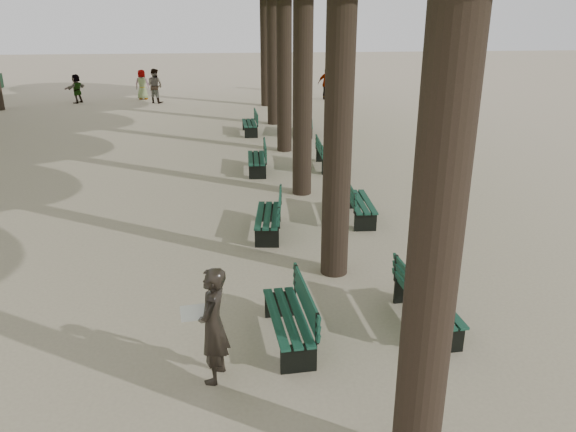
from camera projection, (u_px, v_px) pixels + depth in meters
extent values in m
plane|color=tan|center=(268.00, 369.00, 8.03)|extent=(120.00, 120.00, 0.00)
cylinder|color=#33261C|center=(446.00, 139.00, 5.00)|extent=(0.52, 0.52, 7.50)
cylinder|color=#33261C|center=(340.00, 76.00, 9.66)|extent=(0.52, 0.52, 7.50)
cylinder|color=#33261C|center=(303.00, 53.00, 14.32)|extent=(0.52, 0.52, 7.50)
cylinder|color=#33261C|center=(284.00, 42.00, 18.98)|extent=(0.52, 0.52, 7.50)
cylinder|color=#33261C|center=(273.00, 35.00, 23.64)|extent=(0.52, 0.52, 7.50)
cylinder|color=#33261C|center=(265.00, 31.00, 28.31)|extent=(0.52, 0.52, 7.50)
cube|color=black|center=(287.00, 329.00, 8.59)|extent=(0.65, 1.83, 0.45)
cube|color=#0E3227|center=(287.00, 316.00, 8.51)|extent=(0.67, 1.84, 0.04)
cube|color=#0E3227|center=(306.00, 299.00, 8.46)|extent=(0.18, 1.80, 0.40)
cube|color=black|center=(268.00, 224.00, 12.74)|extent=(0.72, 1.85, 0.45)
cube|color=#0E3227|center=(267.00, 215.00, 12.66)|extent=(0.74, 1.85, 0.04)
cube|color=#0E3227|center=(280.00, 204.00, 12.57)|extent=(0.24, 1.79, 0.40)
cube|color=black|center=(256.00, 165.00, 17.55)|extent=(0.57, 1.81, 0.45)
cube|color=#0E3227|center=(256.00, 158.00, 17.47)|extent=(0.59, 1.81, 0.04)
cube|color=#0E3227|center=(265.00, 149.00, 17.40)|extent=(0.09, 1.80, 0.40)
cube|color=black|center=(249.00, 128.00, 22.86)|extent=(0.57, 1.81, 0.45)
cube|color=#0E3227|center=(249.00, 123.00, 22.78)|extent=(0.59, 1.81, 0.04)
cube|color=#0E3227|center=(256.00, 116.00, 22.72)|extent=(0.09, 1.80, 0.40)
cube|color=black|center=(427.00, 313.00, 9.05)|extent=(0.64, 1.83, 0.45)
cube|color=#0E3227|center=(429.00, 301.00, 8.97)|extent=(0.66, 1.83, 0.04)
cube|color=#0E3227|center=(413.00, 287.00, 8.83)|extent=(0.17, 1.80, 0.40)
cube|color=black|center=(360.00, 210.00, 13.63)|extent=(0.59, 1.82, 0.45)
cube|color=#0E3227|center=(360.00, 202.00, 13.55)|extent=(0.61, 1.82, 0.04)
cube|color=#0E3227|center=(349.00, 191.00, 13.44)|extent=(0.11, 1.80, 0.40)
cube|color=black|center=(327.00, 161.00, 18.00)|extent=(0.59, 1.82, 0.45)
cube|color=#0E3227|center=(328.00, 154.00, 17.92)|extent=(0.61, 1.82, 0.04)
cube|color=#0E3227|center=(319.00, 146.00, 17.81)|extent=(0.11, 1.80, 0.40)
cube|color=black|center=(306.00, 129.00, 22.77)|extent=(0.75, 1.85, 0.45)
cube|color=#0E3227|center=(306.00, 123.00, 22.69)|extent=(0.77, 1.86, 0.04)
cube|color=#0E3227|center=(300.00, 117.00, 22.61)|extent=(0.28, 1.79, 0.40)
imported|color=black|center=(213.00, 325.00, 7.54)|extent=(0.52, 0.74, 1.68)
cube|color=white|center=(193.00, 313.00, 7.44)|extent=(0.37, 0.29, 0.12)
imported|color=#262628|center=(276.00, 77.00, 34.79)|extent=(0.53, 1.09, 1.62)
imported|color=#262628|center=(327.00, 84.00, 31.24)|extent=(1.07, 0.80, 1.75)
imported|color=#262628|center=(77.00, 89.00, 30.15)|extent=(0.94, 1.39, 1.53)
imported|color=#262628|center=(142.00, 85.00, 31.32)|extent=(0.84, 0.46, 1.63)
imported|color=#262628|center=(155.00, 86.00, 30.13)|extent=(0.94, 0.77, 1.81)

